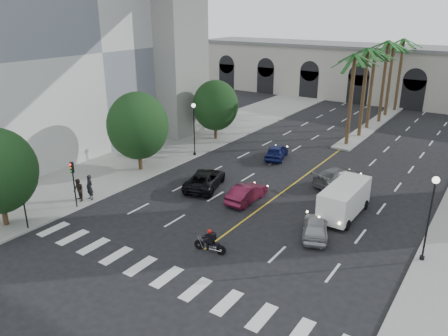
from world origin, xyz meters
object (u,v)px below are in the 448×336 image
(lamp_post_left_far, at_px, (194,125))
(lamp_post_right, at_px, (430,212))
(motorcycle_rider, at_px, (211,242))
(car_d, at_px, (338,177))
(car_a, at_px, (315,227))
(car_e, at_px, (277,152))
(traffic_signal_far, at_px, (73,177))
(car_c, at_px, (205,179))
(cargo_van, at_px, (344,199))
(pedestrian_a, at_px, (90,187))
(pedestrian_b, at_px, (79,190))
(traffic_signal_near, at_px, (22,196))
(car_b, at_px, (247,193))

(lamp_post_left_far, relative_size, lamp_post_right, 1.00)
(motorcycle_rider, height_order, car_d, motorcycle_rider)
(car_a, bearing_deg, motorcycle_rider, 28.77)
(car_d, bearing_deg, lamp_post_left_far, 23.16)
(lamp_post_left_far, bearing_deg, car_e, 28.62)
(lamp_post_left_far, bearing_deg, traffic_signal_far, -89.60)
(lamp_post_left_far, height_order, car_d, lamp_post_left_far)
(car_a, height_order, car_e, car_e)
(lamp_post_right, bearing_deg, motorcycle_rider, -151.17)
(car_c, relative_size, car_d, 1.05)
(lamp_post_right, xyz_separation_m, car_e, (-15.66, 11.90, -2.50))
(motorcycle_rider, height_order, cargo_van, cargo_van)
(lamp_post_left_far, bearing_deg, pedestrian_a, -90.44)
(pedestrian_a, xyz_separation_m, pedestrian_b, (-0.48, -0.67, -0.11))
(traffic_signal_near, bearing_deg, car_e, 72.54)
(car_c, bearing_deg, car_e, -116.35)
(car_c, height_order, car_d, car_c)
(car_a, xyz_separation_m, car_b, (-6.49, 2.19, 0.01))
(car_e, relative_size, cargo_van, 0.77)
(traffic_signal_near, xyz_separation_m, pedestrian_b, (-0.68, 4.81, -1.48))
(lamp_post_right, bearing_deg, traffic_signal_near, -155.18)
(traffic_signal_near, height_order, cargo_van, traffic_signal_near)
(lamp_post_left_far, bearing_deg, pedestrian_b, -92.41)
(car_c, height_order, car_e, car_c)
(car_b, height_order, car_e, car_e)
(motorcycle_rider, distance_m, car_d, 14.97)
(car_b, bearing_deg, traffic_signal_far, 39.80)
(lamp_post_right, xyz_separation_m, pedestrian_b, (-23.38, -5.69, -2.19))
(motorcycle_rider, height_order, pedestrian_b, pedestrian_b)
(car_e, bearing_deg, car_d, 142.37)
(pedestrian_a, bearing_deg, traffic_signal_near, -78.02)
(lamp_post_left_far, distance_m, car_a, 18.70)
(traffic_signal_far, relative_size, pedestrian_a, 1.85)
(traffic_signal_far, xyz_separation_m, car_e, (7.04, 18.40, -1.79))
(car_e, height_order, cargo_van, cargo_van)
(lamp_post_left_far, distance_m, lamp_post_right, 24.16)
(car_c, relative_size, cargo_van, 0.95)
(motorcycle_rider, distance_m, cargo_van, 10.55)
(car_b, distance_m, car_e, 10.68)
(traffic_signal_far, relative_size, car_c, 0.70)
(motorcycle_rider, bearing_deg, traffic_signal_near, -166.65)
(motorcycle_rider, xyz_separation_m, car_e, (-4.77, 17.89, 0.03))
(car_e, bearing_deg, traffic_signal_near, 58.04)
(lamp_post_right, bearing_deg, car_c, 173.25)
(lamp_post_left_far, distance_m, car_c, 8.57)
(car_d, height_order, pedestrian_b, pedestrian_b)
(pedestrian_b, bearing_deg, car_d, 60.58)
(pedestrian_a, relative_size, pedestrian_b, 1.12)
(traffic_signal_far, distance_m, cargo_van, 19.47)
(traffic_signal_near, distance_m, traffic_signal_far, 4.00)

